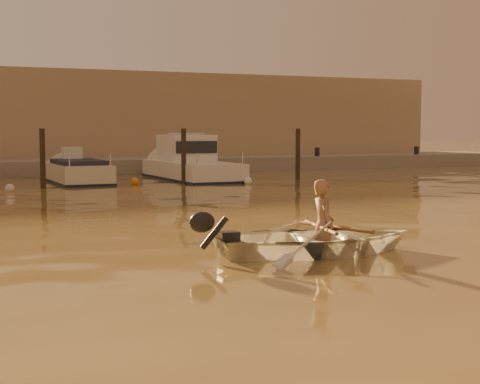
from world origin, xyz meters
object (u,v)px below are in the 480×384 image
moored_boat_4 (192,163)px  waterfront_building (1,120)px  moored_boat_3 (77,177)px  dinghy (317,239)px  person (323,225)px

moored_boat_4 → waterfront_building: waterfront_building is taller
moored_boat_3 → moored_boat_4: bearing=0.0°
dinghy → waterfront_building: size_ratio=0.07×
person → moored_boat_3: person is taller
dinghy → waterfront_building: 28.24m
dinghy → moored_boat_3: 17.11m
moored_boat_3 → waterfront_building: waterfront_building is taller
moored_boat_4 → person: bearing=-103.8°
dinghy → moored_boat_4: moored_boat_4 is taller
moored_boat_3 → moored_boat_4: (4.52, 0.00, 0.40)m
moored_boat_4 → waterfront_building: size_ratio=0.15×
dinghy → moored_boat_3: bearing=8.1°
person → moored_boat_4: bearing=-6.4°
person → moored_boat_4: size_ratio=0.22×
moored_boat_4 → waterfront_building: (-5.93, 11.00, 1.77)m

